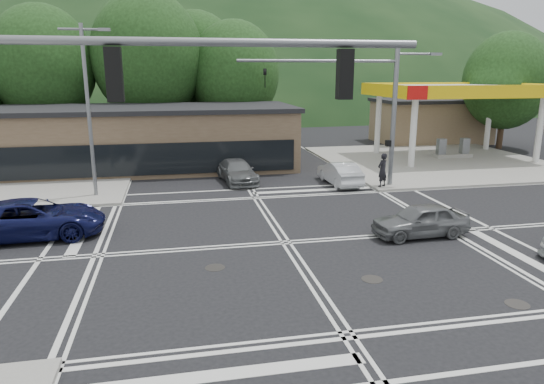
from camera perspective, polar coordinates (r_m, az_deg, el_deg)
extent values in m
plane|color=black|center=(19.49, 1.63, -5.96)|extent=(120.00, 120.00, 0.00)
cube|color=gray|center=(38.58, 18.63, 3.47)|extent=(16.00, 16.00, 0.15)
cube|color=gray|center=(35.21, -29.08, 1.46)|extent=(16.00, 16.00, 0.15)
cylinder|color=silver|center=(35.06, 16.27, 6.66)|extent=(0.44, 0.44, 5.00)
cylinder|color=silver|center=(40.44, 12.36, 7.81)|extent=(0.44, 0.44, 5.00)
cylinder|color=silver|center=(40.65, 28.97, 6.42)|extent=(0.44, 0.44, 5.00)
cylinder|color=silver|center=(45.37, 24.12, 7.56)|extent=(0.44, 0.44, 5.00)
cube|color=silver|center=(39.93, 21.05, 11.17)|extent=(12.00, 8.00, 0.60)
cube|color=yellow|center=(36.60, 24.40, 10.68)|extent=(12.20, 0.25, 0.90)
cube|color=yellow|center=(43.37, 18.21, 11.55)|extent=(12.20, 0.25, 0.90)
cube|color=yellow|center=(37.10, 13.02, 11.58)|extent=(0.25, 8.20, 0.90)
cube|color=yellow|center=(43.41, 27.89, 10.65)|extent=(0.25, 8.20, 0.90)
cube|color=red|center=(33.59, 16.74, 11.13)|extent=(1.40, 0.12, 0.90)
cube|color=gray|center=(40.42, 20.42, 4.02)|extent=(3.00, 1.00, 0.30)
cube|color=slate|center=(39.80, 19.28, 5.00)|extent=(0.60, 0.50, 1.30)
cube|color=slate|center=(40.85, 21.71, 5.00)|extent=(0.60, 0.50, 1.30)
cube|color=#846B4F|center=(49.41, 18.14, 7.82)|extent=(10.00, 6.00, 3.80)
cube|color=brown|center=(35.36, -17.60, 5.81)|extent=(24.00, 8.00, 4.00)
ellipsoid|color=black|center=(108.13, -9.29, 10.33)|extent=(252.00, 126.00, 140.00)
cylinder|color=#382619|center=(43.19, -24.69, 7.13)|extent=(0.50, 0.50, 4.84)
ellipsoid|color=black|center=(42.99, -25.34, 13.39)|extent=(8.00, 8.00, 9.20)
cylinder|color=#382619|center=(42.07, -13.97, 8.14)|extent=(0.50, 0.50, 5.28)
ellipsoid|color=black|center=(41.90, -14.40, 15.17)|extent=(9.00, 9.00, 10.35)
cylinder|color=#382619|center=(42.39, -4.36, 7.96)|extent=(0.50, 0.50, 4.40)
ellipsoid|color=black|center=(42.16, -4.47, 13.78)|extent=(7.60, 7.60, 8.74)
cylinder|color=#382619|center=(46.09, -8.74, 8.60)|extent=(0.50, 0.50, 4.84)
ellipsoid|color=black|center=(45.89, -8.96, 14.48)|extent=(8.40, 8.40, 9.66)
cylinder|color=#382619|center=(47.39, 25.36, 7.03)|extent=(0.50, 0.50, 3.96)
ellipsoid|color=black|center=(47.17, 25.86, 11.69)|extent=(7.20, 7.20, 8.28)
cylinder|color=slate|center=(27.28, -20.74, 8.59)|extent=(0.20, 0.20, 9.00)
cylinder|color=slate|center=(27.27, -21.54, 17.39)|extent=(2.20, 0.12, 0.12)
cube|color=slate|center=(27.11, -19.14, 17.61)|extent=(0.60, 0.25, 0.15)
cylinder|color=slate|center=(28.94, 14.10, 8.34)|extent=(0.28, 0.28, 8.00)
cylinder|color=slate|center=(27.20, 5.61, 15.10)|extent=(9.00, 0.16, 0.16)
imported|color=black|center=(27.67, 8.61, 13.13)|extent=(0.16, 0.20, 1.00)
imported|color=black|center=(26.49, -0.83, 13.25)|extent=(0.16, 0.20, 1.00)
cylinder|color=slate|center=(29.37, 16.73, 15.30)|extent=(2.40, 0.12, 0.12)
cube|color=slate|center=(29.89, 18.66, 15.13)|extent=(0.70, 0.30, 0.15)
cube|color=black|center=(29.00, 13.49, 5.60)|extent=(0.25, 0.30, 0.35)
cylinder|color=slate|center=(9.67, -9.09, 17.04)|extent=(9.00, 0.16, 0.16)
cube|color=black|center=(9.70, -18.06, 12.98)|extent=(0.30, 0.25, 1.00)
cube|color=black|center=(10.24, 8.56, 13.52)|extent=(0.30, 0.25, 1.00)
imported|color=#0D103D|center=(22.17, -26.37, -2.83)|extent=(5.83, 2.96, 1.58)
imported|color=slate|center=(20.95, 17.04, -3.19)|extent=(4.06, 1.77, 1.36)
imported|color=silver|center=(29.51, 7.98, 2.23)|extent=(1.63, 4.27, 1.39)
imported|color=white|center=(33.71, -2.40, 3.77)|extent=(1.89, 4.01, 1.33)
imported|color=#585C5D|center=(29.94, -4.13, 2.46)|extent=(2.41, 4.82, 1.35)
imported|color=black|center=(28.67, 12.87, 2.54)|extent=(0.85, 0.75, 1.95)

